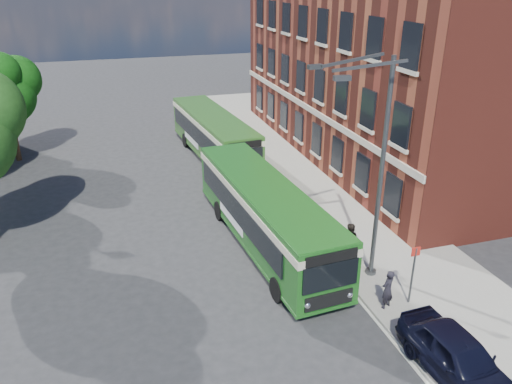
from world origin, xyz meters
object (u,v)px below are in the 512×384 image
object	(u,v)px
street_lamp	(373,170)
bus_front	(265,209)
parked_car	(458,358)
bus_rear	(214,132)

from	to	relation	value
street_lamp	bus_front	xyz separation A→B (m)	(-3.04, 3.80, -2.96)
parked_car	street_lamp	bearing A→B (deg)	86.55
street_lamp	parked_car	size ratio (longest dim) A/B	2.04
street_lamp	parked_car	xyz separation A→B (m)	(-0.04, -5.98, -3.89)
street_lamp	bus_rear	size ratio (longest dim) A/B	0.75
bus_front	bus_rear	distance (m)	12.33
parked_car	bus_rear	bearing A→B (deg)	93.67
bus_rear	parked_car	xyz separation A→B (m)	(2.62, -22.10, -0.93)
street_lamp	bus_rear	distance (m)	16.60
bus_front	bus_rear	world-z (taller)	same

